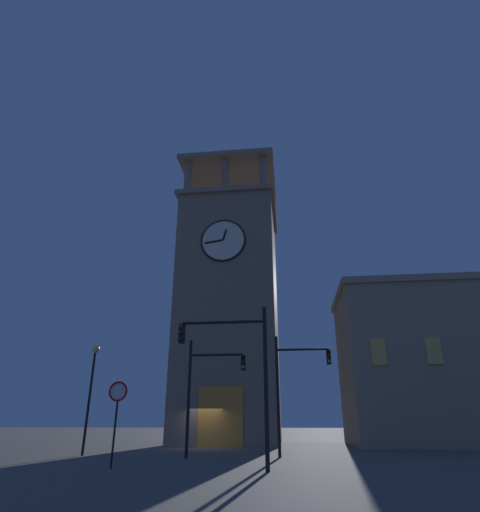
{
  "coord_description": "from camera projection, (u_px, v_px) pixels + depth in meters",
  "views": [
    {
      "loc": [
        -6.09,
        29.94,
        1.65
      ],
      "look_at": [
        -1.98,
        -5.11,
        15.78
      ],
      "focal_mm": 29.07,
      "sensor_mm": 36.0,
      "label": 1
    }
  ],
  "objects": [
    {
      "name": "street_lamp",
      "position": [
        92.0,
        378.0,
        23.07
      ],
      "size": [
        0.44,
        0.44,
        5.72
      ],
      "color": "black",
      "rests_on": "ground_plane"
    },
    {
      "name": "ground_plane",
      "position": [
        202.0,
        448.0,
        27.65
      ],
      "size": [
        200.0,
        200.0,
        0.0
      ],
      "primitive_type": "plane",
      "color": "#56544F"
    },
    {
      "name": "traffic_signal_near",
      "position": [
        237.0,
        360.0,
        16.06
      ],
      "size": [
        3.54,
        0.41,
        5.92
      ],
      "color": "black",
      "rests_on": "ground_plane"
    },
    {
      "name": "traffic_signal_mid",
      "position": [
        207.0,
        381.0,
        21.2
      ],
      "size": [
        2.99,
        0.41,
        5.67
      ],
      "color": "black",
      "rests_on": "ground_plane"
    },
    {
      "name": "clocktower",
      "position": [
        230.0,
        311.0,
        36.16
      ],
      "size": [
        8.61,
        9.44,
        27.45
      ],
      "color": "gray",
      "rests_on": "ground_plane"
    },
    {
      "name": "traffic_signal_far",
      "position": [
        294.0,
        378.0,
        21.65
      ],
      "size": [
        2.93,
        0.41,
        5.96
      ],
      "color": "black",
      "rests_on": "ground_plane"
    },
    {
      "name": "no_horn_sign",
      "position": [
        117.0,
        399.0,
        16.44
      ],
      "size": [
        0.78,
        0.14,
        3.16
      ],
      "color": "black",
      "rests_on": "ground_plane"
    }
  ]
}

